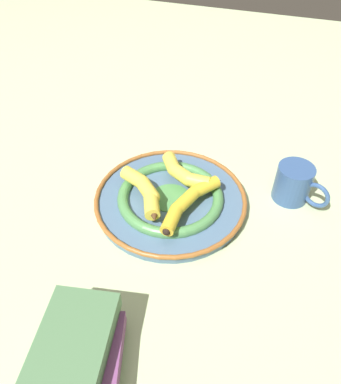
{
  "coord_description": "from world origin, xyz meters",
  "views": [
    {
      "loc": [
        -0.23,
        0.63,
        0.65
      ],
      "look_at": [
        -0.02,
        0.03,
        0.04
      ],
      "focal_mm": 35.0,
      "sensor_mm": 36.0,
      "label": 1
    }
  ],
  "objects_px": {
    "coffee_mug": "(294,183)",
    "book_stack": "(72,360)",
    "banana_c": "(182,172)",
    "decorative_bowl": "(170,199)",
    "banana_a": "(189,201)",
    "banana_b": "(145,191)"
  },
  "relations": [
    {
      "from": "book_stack",
      "to": "coffee_mug",
      "type": "distance_m",
      "value": 0.61
    },
    {
      "from": "banana_a",
      "to": "book_stack",
      "type": "distance_m",
      "value": 0.4
    },
    {
      "from": "banana_b",
      "to": "banana_c",
      "type": "xyz_separation_m",
      "value": [
        -0.06,
        -0.09,
        -0.0
      ]
    },
    {
      "from": "banana_a",
      "to": "book_stack",
      "type": "relative_size",
      "value": 0.97
    },
    {
      "from": "banana_a",
      "to": "banana_c",
      "type": "distance_m",
      "value": 0.1
    },
    {
      "from": "banana_c",
      "to": "coffee_mug",
      "type": "height_order",
      "value": "coffee_mug"
    },
    {
      "from": "banana_b",
      "to": "coffee_mug",
      "type": "relative_size",
      "value": 1.14
    },
    {
      "from": "book_stack",
      "to": "banana_c",
      "type": "bearing_deg",
      "value": 160.12
    },
    {
      "from": "decorative_bowl",
      "to": "coffee_mug",
      "type": "xyz_separation_m",
      "value": [
        -0.27,
        -0.12,
        0.03
      ]
    },
    {
      "from": "banana_c",
      "to": "banana_a",
      "type": "bearing_deg",
      "value": -36.18
    },
    {
      "from": "banana_a",
      "to": "banana_c",
      "type": "xyz_separation_m",
      "value": [
        0.04,
        -0.09,
        0.0
      ]
    },
    {
      "from": "decorative_bowl",
      "to": "banana_a",
      "type": "bearing_deg",
      "value": 151.64
    },
    {
      "from": "coffee_mug",
      "to": "book_stack",
      "type": "bearing_deg",
      "value": -92.98
    },
    {
      "from": "banana_b",
      "to": "book_stack",
      "type": "bearing_deg",
      "value": 138.1
    },
    {
      "from": "banana_a",
      "to": "decorative_bowl",
      "type": "bearing_deg",
      "value": -99.77
    },
    {
      "from": "banana_b",
      "to": "decorative_bowl",
      "type": "bearing_deg",
      "value": -104.46
    },
    {
      "from": "decorative_bowl",
      "to": "banana_b",
      "type": "relative_size",
      "value": 2.45
    },
    {
      "from": "banana_a",
      "to": "coffee_mug",
      "type": "bearing_deg",
      "value": 142.2
    },
    {
      "from": "banana_a",
      "to": "coffee_mug",
      "type": "distance_m",
      "value": 0.26
    },
    {
      "from": "decorative_bowl",
      "to": "book_stack",
      "type": "height_order",
      "value": "book_stack"
    },
    {
      "from": "decorative_bowl",
      "to": "banana_c",
      "type": "xyz_separation_m",
      "value": [
        -0.01,
        -0.06,
        0.04
      ]
    },
    {
      "from": "banana_b",
      "to": "book_stack",
      "type": "relative_size",
      "value": 0.69
    }
  ]
}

